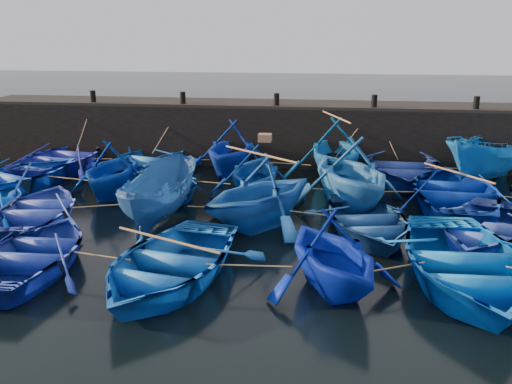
# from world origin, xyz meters

# --- Properties ---
(ground) EXTENTS (120.00, 120.00, 0.00)m
(ground) POSITION_xyz_m (0.00, 0.00, 0.00)
(ground) COLOR black
(ground) RESTS_ON ground
(quay_wall) EXTENTS (26.00, 2.50, 2.50)m
(quay_wall) POSITION_xyz_m (0.00, 10.50, 1.25)
(quay_wall) COLOR black
(quay_wall) RESTS_ON ground
(quay_top) EXTENTS (26.00, 2.50, 0.12)m
(quay_top) POSITION_xyz_m (0.00, 10.50, 2.56)
(quay_top) COLOR black
(quay_top) RESTS_ON quay_wall
(bollard_0) EXTENTS (0.24, 0.24, 0.50)m
(bollard_0) POSITION_xyz_m (-8.00, 9.60, 2.87)
(bollard_0) COLOR black
(bollard_0) RESTS_ON quay_top
(bollard_1) EXTENTS (0.24, 0.24, 0.50)m
(bollard_1) POSITION_xyz_m (-4.00, 9.60, 2.87)
(bollard_1) COLOR black
(bollard_1) RESTS_ON quay_top
(bollard_2) EXTENTS (0.24, 0.24, 0.50)m
(bollard_2) POSITION_xyz_m (0.00, 9.60, 2.87)
(bollard_2) COLOR black
(bollard_2) RESTS_ON quay_top
(bollard_3) EXTENTS (0.24, 0.24, 0.50)m
(bollard_3) POSITION_xyz_m (4.00, 9.60, 2.87)
(bollard_3) COLOR black
(bollard_3) RESTS_ON quay_top
(bollard_4) EXTENTS (0.24, 0.24, 0.50)m
(bollard_4) POSITION_xyz_m (8.00, 9.60, 2.87)
(bollard_4) COLOR black
(bollard_4) RESTS_ON quay_top
(boat_0) EXTENTS (4.50, 5.90, 1.15)m
(boat_0) POSITION_xyz_m (-8.62, 7.60, 0.57)
(boat_0) COLOR navy
(boat_0) RESTS_ON ground
(boat_1) EXTENTS (4.75, 5.82, 1.06)m
(boat_1) POSITION_xyz_m (-5.26, 7.79, 0.53)
(boat_1) COLOR blue
(boat_1) RESTS_ON ground
(boat_2) EXTENTS (3.93, 4.45, 2.19)m
(boat_2) POSITION_xyz_m (-1.67, 8.12, 1.10)
(boat_2) COLOR #0B2BA5
(boat_2) RESTS_ON ground
(boat_3) EXTENTS (4.24, 4.84, 2.44)m
(boat_3) POSITION_xyz_m (2.48, 7.71, 1.22)
(boat_3) COLOR #115EA4
(boat_3) RESTS_ON ground
(boat_4) EXTENTS (4.23, 5.81, 1.18)m
(boat_4) POSITION_xyz_m (5.05, 7.94, 0.59)
(boat_4) COLOR navy
(boat_4) RESTS_ON ground
(boat_5) EXTENTS (4.93, 5.35, 2.05)m
(boat_5) POSITION_xyz_m (8.33, 7.97, 1.03)
(boat_5) COLOR #105AA1
(boat_5) RESTS_ON ground
(boat_6) EXTENTS (5.57, 6.30, 1.08)m
(boat_6) POSITION_xyz_m (-8.99, 4.79, 0.54)
(boat_6) COLOR #1344BD
(boat_6) RESTS_ON ground
(boat_7) EXTENTS (3.48, 4.01, 2.07)m
(boat_7) POSITION_xyz_m (-5.20, 4.36, 1.03)
(boat_7) COLOR navy
(boat_7) RESTS_ON ground
(boat_8) EXTENTS (5.62, 5.93, 1.00)m
(boat_8) POSITION_xyz_m (-3.62, 4.84, 0.50)
(boat_8) COLOR #1458AE
(boat_8) RESTS_ON ground
(boat_9) EXTENTS (3.52, 4.05, 2.08)m
(boat_9) POSITION_xyz_m (-0.18, 4.57, 1.04)
(boat_9) COLOR navy
(boat_9) RESTS_ON ground
(boat_10) EXTENTS (5.51, 5.85, 2.44)m
(boat_10) POSITION_xyz_m (3.01, 4.31, 1.22)
(boat_10) COLOR blue
(boat_10) RESTS_ON ground
(boat_11) EXTENTS (4.57, 6.09, 1.20)m
(boat_11) POSITION_xyz_m (6.42, 4.46, 0.60)
(boat_11) COLOR navy
(boat_11) RESTS_ON ground
(boat_14) EXTENTS (4.03, 5.08, 0.95)m
(boat_14) POSITION_xyz_m (-6.36, 1.26, 0.47)
(boat_14) COLOR #2D42B9
(boat_14) RESTS_ON ground
(boat_15) EXTENTS (1.90, 4.59, 1.75)m
(boat_15) POSITION_xyz_m (-2.81, 1.91, 0.87)
(boat_15) COLOR navy
(boat_15) RESTS_ON ground
(boat_16) EXTENTS (5.44, 5.54, 2.21)m
(boat_16) POSITION_xyz_m (0.29, 1.87, 1.10)
(boat_16) COLOR #1551AA
(boat_16) RESTS_ON ground
(boat_17) EXTENTS (4.17, 5.16, 0.95)m
(boat_17) POSITION_xyz_m (3.42, 1.55, 0.47)
(boat_17) COLOR navy
(boat_17) RESTS_ON ground
(boat_18) EXTENTS (5.14, 5.83, 1.00)m
(boat_18) POSITION_xyz_m (6.59, 1.39, 0.50)
(boat_18) COLOR #2B45A6
(boat_18) RESTS_ON ground
(boat_21) EXTENTS (3.52, 4.79, 0.97)m
(boat_21) POSITION_xyz_m (-4.78, -1.98, 0.48)
(boat_21) COLOR navy
(boat_21) RESTS_ON ground
(boat_22) EXTENTS (4.62, 5.79, 1.07)m
(boat_22) POSITION_xyz_m (-1.31, -2.31, 0.54)
(boat_22) COLOR #0F50B3
(boat_22) RESTS_ON ground
(boat_23) EXTENTS (4.42, 4.64, 1.91)m
(boat_23) POSITION_xyz_m (2.44, -2.19, 0.96)
(boat_23) COLOR #031A9C
(boat_23) RESTS_ON ground
(boat_24) EXTENTS (4.40, 5.98, 1.21)m
(boat_24) POSITION_xyz_m (5.46, -1.53, 0.60)
(boat_24) COLOR blue
(boat_24) RESTS_ON ground
(wooden_crate) EXTENTS (0.44, 0.40, 0.26)m
(wooden_crate) POSITION_xyz_m (0.12, 4.57, 2.20)
(wooden_crate) COLOR brown
(wooden_crate) RESTS_ON boat_9
(mooring_ropes) EXTENTS (17.29, 11.85, 2.10)m
(mooring_ropes) POSITION_xyz_m (0.18, 4.93, 0.87)
(mooring_ropes) COLOR tan
(mooring_ropes) RESTS_ON ground
(loose_oars) EXTENTS (9.99, 12.10, 1.43)m
(loose_oars) POSITION_xyz_m (1.97, 2.93, 1.76)
(loose_oars) COLOR #99724C
(loose_oars) RESTS_ON ground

